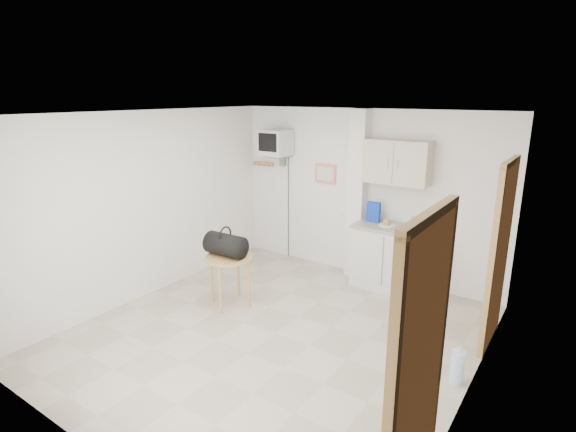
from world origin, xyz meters
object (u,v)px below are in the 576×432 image
Objects in this scene: round_table at (229,263)px; duffel_bag at (226,245)px; water_bottle at (457,367)px; crt_television at (276,143)px.

duffel_bag is at bearing 174.70° from round_table.
duffel_bag is 1.41× the size of water_bottle.
water_bottle is (2.92, -0.03, -0.41)m from round_table.
crt_television is at bearing 152.53° from water_bottle.
duffel_bag reaches higher than water_bottle.
water_bottle is (3.43, -1.78, -1.76)m from crt_television.
duffel_bag is at bearing 179.24° from water_bottle.
round_table reaches higher than water_bottle.
round_table is at bearing -6.22° from duffel_bag.
crt_television is 2.12m from duffel_bag.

